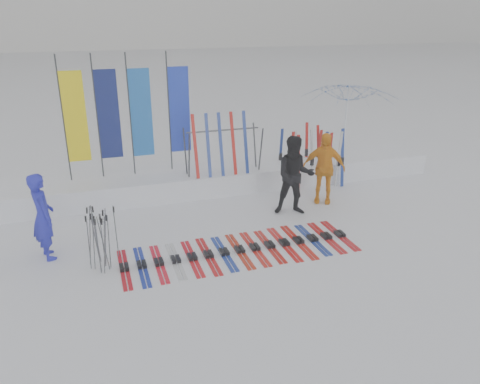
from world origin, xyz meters
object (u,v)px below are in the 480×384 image
object	(u,v)px
person_blue	(43,216)
ski_rack	(223,145)
person_yellow	(324,168)
ski_row	(239,250)
tent_canopy	(347,124)
person_black	(295,176)

from	to	relation	value
person_blue	ski_rack	bearing A→B (deg)	-79.27
person_yellow	ski_row	bearing A→B (deg)	-116.61
person_blue	ski_row	bearing A→B (deg)	-122.78
ski_row	ski_rack	distance (m)	3.77
person_blue	ski_row	world-z (taller)	person_blue
tent_canopy	person_black	bearing A→B (deg)	-135.80
ski_row	person_yellow	bearing A→B (deg)	33.72
ski_row	ski_rack	xyz separation A→B (m)	(0.67, 3.45, 1.35)
person_black	tent_canopy	xyz separation A→B (m)	(3.25, 3.16, 0.38)
person_black	ski_rack	distance (m)	2.35
tent_canopy	ski_row	bearing A→B (deg)	-137.95
person_black	tent_canopy	distance (m)	4.54
tent_canopy	person_yellow	bearing A→B (deg)	-129.43
person_black	person_yellow	xyz separation A→B (m)	(1.04, 0.47, -0.05)
ski_row	ski_rack	world-z (taller)	ski_rack
person_yellow	ski_row	xyz separation A→B (m)	(-2.96, -1.98, -0.90)
person_yellow	person_black	bearing A→B (deg)	-125.98
person_yellow	tent_canopy	xyz separation A→B (m)	(2.21, 2.69, 0.43)
person_black	tent_canopy	size ratio (longest dim) A/B	0.65
ski_row	ski_rack	bearing A→B (deg)	79.02
person_yellow	tent_canopy	distance (m)	3.50
tent_canopy	ski_rack	size ratio (longest dim) A/B	1.49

